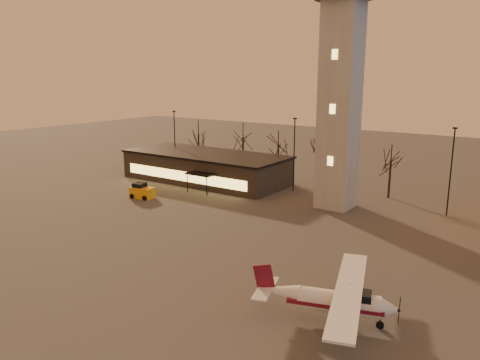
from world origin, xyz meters
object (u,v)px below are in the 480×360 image
(terminal, at_px, (205,167))
(cessna_front, at_px, (341,306))
(service_cart, at_px, (142,192))
(control_tower, at_px, (341,70))

(terminal, xyz_separation_m, cessna_front, (33.54, -27.41, -0.97))
(cessna_front, distance_m, service_cart, 37.11)
(control_tower, bearing_deg, service_cart, -154.67)
(cessna_front, bearing_deg, terminal, 123.24)
(control_tower, height_order, terminal, control_tower)
(control_tower, relative_size, cessna_front, 2.61)
(control_tower, xyz_separation_m, cessna_front, (11.55, -25.43, -15.14))
(terminal, relative_size, service_cart, 7.74)
(control_tower, xyz_separation_m, service_cart, (-22.48, -10.64, -15.58))
(cessna_front, relative_size, service_cart, 3.81)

